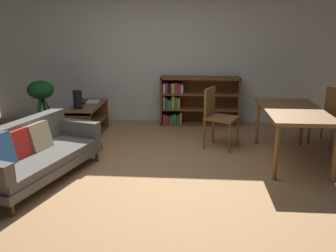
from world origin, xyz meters
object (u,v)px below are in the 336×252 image
at_px(fabric_couch, 31,152).
at_px(dining_table, 293,114).
at_px(dining_chair_near, 217,115).
at_px(dining_chair_far, 331,112).
at_px(open_laptop, 89,101).
at_px(bookshelf, 193,101).
at_px(media_console, 88,121).
at_px(desk_speaker, 78,100).
at_px(potted_floor_plant, 42,101).

bearing_deg(fabric_couch, dining_table, 15.04).
bearing_deg(dining_chair_near, fabric_couch, -149.23).
bearing_deg(dining_chair_near, dining_chair_far, 9.62).
bearing_deg(open_laptop, dining_chair_near, -16.11).
bearing_deg(fabric_couch, bookshelf, 53.94).
distance_m(fabric_couch, media_console, 1.83).
relative_size(dining_chair_far, bookshelf, 0.60).
bearing_deg(desk_speaker, fabric_couch, -94.16).
xyz_separation_m(potted_floor_plant, dining_table, (4.03, -1.02, 0.10)).
xyz_separation_m(media_console, dining_chair_far, (4.02, -0.10, 0.25)).
bearing_deg(fabric_couch, dining_chair_near, 30.77).
distance_m(dining_chair_near, bookshelf, 1.38).
xyz_separation_m(fabric_couch, desk_speaker, (0.11, 1.56, 0.34)).
bearing_deg(bookshelf, dining_table, -52.89).
bearing_deg(open_laptop, fabric_couch, -94.08).
distance_m(desk_speaker, dining_chair_near, 2.26).
bearing_deg(media_console, dining_chair_near, -10.55).
height_order(media_console, potted_floor_plant, potted_floor_plant).
bearing_deg(dining_chair_near, potted_floor_plant, 170.29).
xyz_separation_m(fabric_couch, potted_floor_plant, (-0.66, 1.92, 0.22)).
xyz_separation_m(media_console, dining_table, (3.20, -0.91, 0.41)).
distance_m(desk_speaker, potted_floor_plant, 0.86).
xyz_separation_m(open_laptop, bookshelf, (1.85, 0.69, -0.12)).
height_order(dining_table, bookshelf, bookshelf).
bearing_deg(bookshelf, dining_chair_far, -24.78).
distance_m(fabric_couch, bookshelf, 3.39).
xyz_separation_m(fabric_couch, dining_chair_far, (4.20, 1.72, 0.16)).
bearing_deg(potted_floor_plant, media_console, -7.48).
relative_size(media_console, dining_table, 0.78).
bearing_deg(dining_table, fabric_couch, -164.96).
xyz_separation_m(desk_speaker, dining_chair_near, (2.25, -0.15, -0.17)).
relative_size(media_console, potted_floor_plant, 1.24).
xyz_separation_m(desk_speaker, dining_chair_far, (4.08, 0.16, -0.18)).
bearing_deg(desk_speaker, dining_table, -11.27).
relative_size(desk_speaker, potted_floor_plant, 0.31).
xyz_separation_m(media_console, dining_chair_near, (2.19, -0.41, 0.26)).
height_order(fabric_couch, dining_chair_far, dining_chair_far).
height_order(desk_speaker, dining_table, desk_speaker).
height_order(fabric_couch, potted_floor_plant, potted_floor_plant).
bearing_deg(desk_speaker, dining_chair_near, -3.82).
bearing_deg(bookshelf, potted_floor_plant, -162.97).
distance_m(potted_floor_plant, bookshelf, 2.77).
xyz_separation_m(open_laptop, dining_chair_near, (2.22, -0.64, -0.04)).
bearing_deg(fabric_couch, dining_chair_far, 22.26).
bearing_deg(potted_floor_plant, bookshelf, 17.03).
bearing_deg(dining_chair_far, media_console, 178.62).
bearing_deg(open_laptop, dining_table, -19.45).
distance_m(fabric_couch, open_laptop, 2.06).
relative_size(open_laptop, potted_floor_plant, 0.46).
height_order(dining_chair_far, bookshelf, bookshelf).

